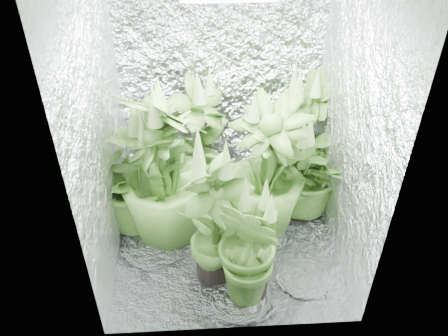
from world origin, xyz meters
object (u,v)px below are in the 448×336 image
at_px(plant_e, 305,170).
at_px(plant_a, 139,172).
at_px(plant_b, 200,139).
at_px(plant_d, 163,169).
at_px(plant_h, 266,169).
at_px(circulation_fan, 290,171).
at_px(plant_c, 300,136).
at_px(plant_g, 250,249).
at_px(plant_f, 216,217).

bearing_deg(plant_e, plant_a, -177.56).
distance_m(plant_b, plant_d, 0.64).
xyz_separation_m(plant_h, circulation_fan, (0.30, 0.50, -0.39)).
bearing_deg(plant_d, plant_c, 25.45).
bearing_deg(plant_b, plant_d, -114.49).
xyz_separation_m(plant_a, plant_g, (0.75, -0.75, -0.08)).
distance_m(plant_a, plant_d, 0.26).
bearing_deg(plant_e, plant_h, -156.52).
xyz_separation_m(plant_a, circulation_fan, (1.23, 0.41, -0.34)).
distance_m(plant_a, circulation_fan, 1.34).
height_order(plant_d, plant_e, plant_d).
distance_m(plant_c, plant_d, 1.20).
xyz_separation_m(plant_b, plant_h, (0.47, -0.53, 0.05)).
bearing_deg(plant_e, plant_d, -169.89).
bearing_deg(plant_e, plant_f, -139.12).
distance_m(plant_c, plant_h, 0.59).
distance_m(plant_g, circulation_fan, 1.29).
distance_m(plant_d, plant_g, 0.85).
xyz_separation_m(plant_d, plant_g, (0.55, -0.61, -0.19)).
distance_m(plant_a, plant_h, 0.93).
distance_m(plant_f, circulation_fan, 1.24).
bearing_deg(plant_g, plant_c, 64.85).
distance_m(plant_d, circulation_fan, 1.26).
height_order(plant_h, circulation_fan, plant_h).
bearing_deg(circulation_fan, plant_h, -133.14).
xyz_separation_m(plant_e, plant_f, (-0.71, -0.61, 0.11)).
xyz_separation_m(plant_b, plant_g, (0.29, -1.19, -0.08)).
height_order(plant_b, plant_g, plant_b).
xyz_separation_m(plant_d, plant_h, (0.73, 0.05, -0.06)).
relative_size(plant_a, plant_g, 1.16).
relative_size(plant_g, circulation_fan, 2.46).
height_order(plant_d, plant_g, plant_d).
distance_m(plant_e, circulation_fan, 0.44).
height_order(plant_a, plant_f, plant_f).
height_order(plant_e, circulation_fan, plant_e).
bearing_deg(plant_h, plant_g, -105.18).
distance_m(plant_b, plant_g, 1.23).
xyz_separation_m(plant_b, plant_f, (0.09, -1.00, 0.03)).
relative_size(plant_b, plant_c, 0.95).
height_order(plant_e, plant_g, plant_g).
distance_m(plant_f, plant_h, 0.60).
distance_m(plant_a, plant_g, 1.06).
relative_size(plant_b, circulation_fan, 2.92).
xyz_separation_m(plant_d, circulation_fan, (1.04, 0.55, -0.45)).
xyz_separation_m(plant_c, plant_d, (-1.08, -0.52, 0.08)).
xyz_separation_m(plant_d, plant_e, (1.06, 0.19, -0.19)).
bearing_deg(plant_f, plant_e, 40.88).
height_order(plant_d, circulation_fan, plant_d).
bearing_deg(circulation_fan, plant_f, -137.00).
height_order(plant_d, plant_f, plant_d).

